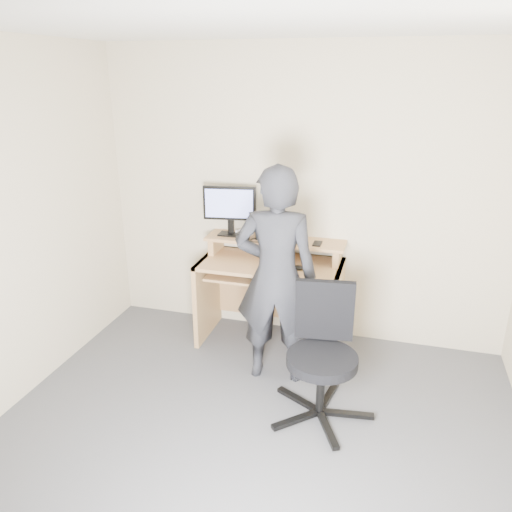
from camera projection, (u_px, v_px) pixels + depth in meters
The scene contains 14 objects.
ground at pixel (243, 459), 3.10m from camera, with size 3.50×3.50×0.00m, color #5A5B5F.
back_wall at pixel (303, 198), 4.24m from camera, with size 3.50×0.02×2.50m, color beige.
ceiling at pixel (238, 14), 2.23m from camera, with size 3.50×3.50×0.02m, color white.
desk at pixel (273, 281), 4.33m from camera, with size 1.20×0.60×0.91m.
monitor at pixel (230, 206), 4.28m from camera, with size 0.46×0.13×0.43m.
external_drive at pixel (259, 227), 4.27m from camera, with size 0.07×0.13×0.20m, color black.
travel_mug at pixel (285, 231), 4.21m from camera, with size 0.07×0.07×0.17m, color #ACADB1.
smartphone at pixel (317, 244), 4.15m from camera, with size 0.07×0.13×0.01m, color black.
charger at pixel (246, 238), 4.24m from camera, with size 0.04×0.04×0.04m, color black.
headphones at pixel (245, 233), 4.41m from camera, with size 0.16×0.16×0.02m, color silver.
keyboard at pixel (265, 275), 4.15m from camera, with size 0.46×0.18×0.03m, color black.
mouse at pixel (298, 268), 4.03m from camera, with size 0.10×0.06×0.04m, color black.
office_chair at pixel (323, 348), 3.38m from camera, with size 0.71×0.72×0.91m.
person at pixel (276, 277), 3.68m from camera, with size 0.61×0.40×1.67m, color black.
Camera 1 is at (0.75, -2.35, 2.26)m, focal length 35.00 mm.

